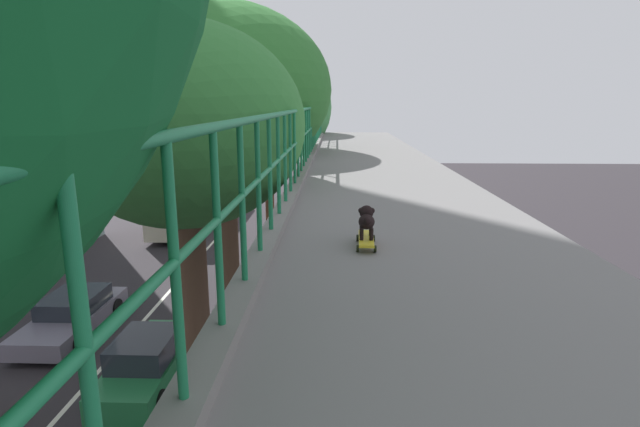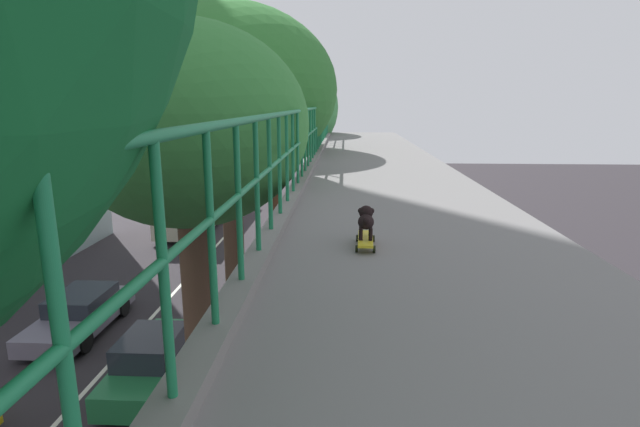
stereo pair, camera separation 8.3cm
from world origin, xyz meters
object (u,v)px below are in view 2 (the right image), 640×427
at_px(city_bus, 205,191).
at_px(small_dog, 366,219).
at_px(car_grey_sixth, 80,313).
at_px(car_green_fifth, 154,360).
at_px(toy_skateboard, 365,240).

relative_size(city_bus, small_dog, 35.73).
distance_m(car_grey_sixth, city_bus, 15.88).
xyz_separation_m(car_green_fifth, small_dog, (5.39, -7.37, 5.84)).
relative_size(car_green_fifth, city_bus, 0.36).
bearing_deg(car_grey_sixth, car_green_fifth, -38.46).
bearing_deg(small_dog, toy_skateboard, -93.88).
relative_size(city_bus, toy_skateboard, 21.85).
relative_size(car_green_fifth, toy_skateboard, 7.88).
bearing_deg(toy_skateboard, car_green_fifth, 126.10).
bearing_deg(car_grey_sixth, toy_skateboard, -48.63).
bearing_deg(toy_skateboard, car_grey_sixth, 131.37).
distance_m(toy_skateboard, small_dog, 0.19).
distance_m(city_bus, small_dog, 28.14).
distance_m(car_green_fifth, city_bus, 19.23).
height_order(car_grey_sixth, toy_skateboard, toy_skateboard).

